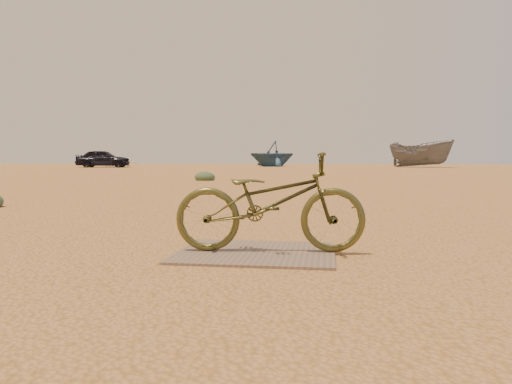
# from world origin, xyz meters

# --- Properties ---
(ground) EXTENTS (120.00, 120.00, 0.00)m
(ground) POSITION_xyz_m (0.00, 0.00, 0.00)
(ground) COLOR tan
(ground) RESTS_ON ground
(plywood_board) EXTENTS (1.37, 1.14, 0.02)m
(plywood_board) POSITION_xyz_m (0.19, 0.59, 0.01)
(plywood_board) COLOR #7A604F
(plywood_board) RESTS_ON ground
(bicycle) EXTENTS (1.71, 0.74, 0.87)m
(bicycle) POSITION_xyz_m (0.31, 0.62, 0.46)
(bicycle) COLOR #4D4C22
(bicycle) RESTS_ON plywood_board
(car) EXTENTS (4.57, 2.48, 1.47)m
(car) POSITION_xyz_m (-17.78, 35.66, 0.74)
(car) COLOR black
(car) RESTS_ON ground
(boat_near_left) EXTENTS (5.29, 6.23, 1.10)m
(boat_near_left) POSITION_xyz_m (-18.96, 40.80, 0.55)
(boat_near_left) COLOR white
(boat_near_left) RESTS_ON ground
(boat_far_left) EXTENTS (5.93, 5.82, 2.37)m
(boat_far_left) POSITION_xyz_m (-4.27, 41.74, 1.18)
(boat_far_left) COLOR #305471
(boat_far_left) RESTS_ON ground
(boat_mid_right) EXTENTS (5.96, 5.46, 2.28)m
(boat_mid_right) POSITION_xyz_m (8.54, 40.19, 1.14)
(boat_mid_right) COLOR slate
(boat_mid_right) RESTS_ON ground
(kale_c) EXTENTS (0.75, 0.75, 0.41)m
(kale_c) POSITION_xyz_m (-3.68, 14.16, 0.00)
(kale_c) COLOR #4E6542
(kale_c) RESTS_ON ground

